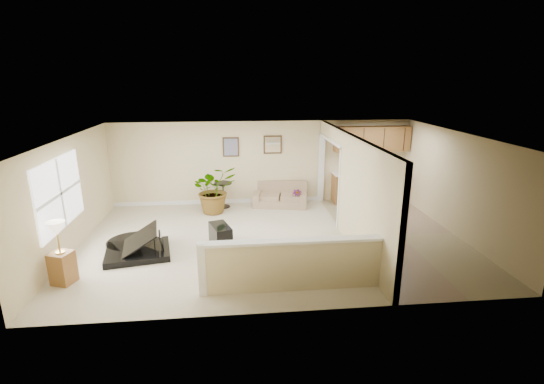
{
  "coord_description": "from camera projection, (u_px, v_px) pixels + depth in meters",
  "views": [
    {
      "loc": [
        -0.91,
        -8.67,
        3.78
      ],
      "look_at": [
        0.02,
        0.4,
        1.08
      ],
      "focal_mm": 26.0,
      "sensor_mm": 36.0,
      "label": 1
    }
  ],
  "objects": [
    {
      "name": "pony_half_wall",
      "position": [
        290.0,
        264.0,
        7.1
      ],
      "size": [
        3.42,
        0.22,
        1.0
      ],
      "color": "#CCBA8B",
      "rests_on": "floor"
    },
    {
      "name": "left_wall",
      "position": [
        69.0,
        196.0,
        8.64
      ],
      "size": [
        0.04,
        6.0,
        2.5
      ],
      "primitive_type": "cube",
      "color": "#CCBA8B",
      "rests_on": "floor"
    },
    {
      "name": "wall_mirror",
      "position": [
        273.0,
        145.0,
        11.78
      ],
      "size": [
        0.55,
        0.04,
        0.55
      ],
      "color": "#3B2815",
      "rests_on": "back_wall"
    },
    {
      "name": "loveseat",
      "position": [
        280.0,
        194.0,
        11.94
      ],
      "size": [
        1.76,
        1.19,
        0.91
      ],
      "rotation": [
        0.0,
        0.0,
        -0.19
      ],
      "color": "#95795E",
      "rests_on": "floor"
    },
    {
      "name": "lamp_stand",
      "position": [
        61.0,
        258.0,
        7.34
      ],
      "size": [
        0.46,
        0.46,
        1.23
      ],
      "color": "brown",
      "rests_on": "floor"
    },
    {
      "name": "left_window",
      "position": [
        59.0,
        194.0,
        8.11
      ],
      "size": [
        0.05,
        2.15,
        1.45
      ],
      "primitive_type": "cube",
      "color": "white",
      "rests_on": "left_wall"
    },
    {
      "name": "wall_art_left",
      "position": [
        231.0,
        147.0,
        11.68
      ],
      "size": [
        0.48,
        0.04,
        0.58
      ],
      "color": "#3B2815",
      "rests_on": "back_wall"
    },
    {
      "name": "piano_bench",
      "position": [
        220.0,
        235.0,
        9.08
      ],
      "size": [
        0.58,
        0.81,
        0.49
      ],
      "primitive_type": "cube",
      "rotation": [
        0.0,
        0.0,
        0.32
      ],
      "color": "black",
      "rests_on": "floor"
    },
    {
      "name": "small_plant",
      "position": [
        297.0,
        200.0,
        11.75
      ],
      "size": [
        0.36,
        0.36,
        0.53
      ],
      "color": "black",
      "rests_on": "floor"
    },
    {
      "name": "accent_table",
      "position": [
        223.0,
        191.0,
        11.66
      ],
      "size": [
        0.52,
        0.52,
        0.76
      ],
      "color": "black",
      "rests_on": "floor"
    },
    {
      "name": "piano",
      "position": [
        136.0,
        230.0,
        8.63
      ],
      "size": [
        1.74,
        1.77,
        1.27
      ],
      "rotation": [
        0.0,
        0.0,
        0.18
      ],
      "color": "black",
      "rests_on": "floor"
    },
    {
      "name": "kitchen_cabinets",
      "position": [
        367.0,
        174.0,
        12.1
      ],
      "size": [
        2.36,
        0.65,
        2.33
      ],
      "color": "brown",
      "rests_on": "floor"
    },
    {
      "name": "back_wall",
      "position": [
        263.0,
        163.0,
        11.94
      ],
      "size": [
        9.0,
        0.04,
        2.5
      ],
      "primitive_type": "cube",
      "color": "#CCBA8B",
      "rests_on": "floor"
    },
    {
      "name": "ceiling",
      "position": [
        273.0,
        136.0,
        8.72
      ],
      "size": [
        9.0,
        6.0,
        0.04
      ],
      "primitive_type": "cube",
      "color": "silver",
      "rests_on": "back_wall"
    },
    {
      "name": "kitchen_vinyl",
      "position": [
        399.0,
        235.0,
        9.73
      ],
      "size": [
        2.7,
        6.0,
        0.01
      ],
      "primitive_type": "cube",
      "color": "#8B755E",
      "rests_on": "floor"
    },
    {
      "name": "right_wall",
      "position": [
        458.0,
        185.0,
        9.51
      ],
      "size": [
        0.04,
        6.0,
        2.5
      ],
      "primitive_type": "cube",
      "color": "#CCBA8B",
      "rests_on": "floor"
    },
    {
      "name": "floor",
      "position": [
        273.0,
        240.0,
        9.43
      ],
      "size": [
        9.0,
        9.0,
        0.0
      ],
      "primitive_type": "plane",
      "color": "#B4AC8C",
      "rests_on": "ground"
    },
    {
      "name": "front_wall",
      "position": [
        293.0,
        243.0,
        6.21
      ],
      "size": [
        9.0,
        0.04,
        2.5
      ],
      "primitive_type": "cube",
      "color": "#CCBA8B",
      "rests_on": "floor"
    },
    {
      "name": "palm_plant",
      "position": [
        214.0,
        190.0,
        11.18
      ],
      "size": [
        1.53,
        1.44,
        1.37
      ],
      "color": "black",
      "rests_on": "floor"
    },
    {
      "name": "interior_partition",
      "position": [
        346.0,
        186.0,
        9.5
      ],
      "size": [
        0.18,
        5.99,
        2.5
      ],
      "color": "#CCBA8B",
      "rests_on": "floor"
    }
  ]
}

